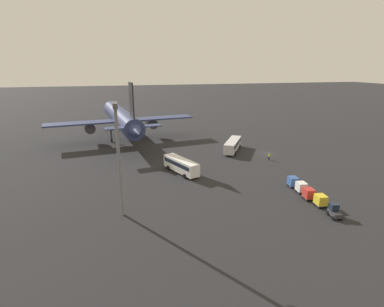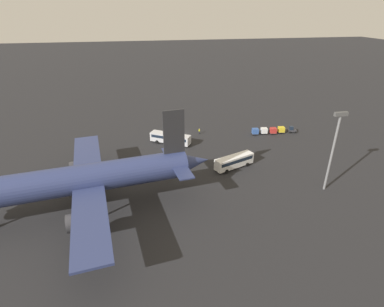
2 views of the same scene
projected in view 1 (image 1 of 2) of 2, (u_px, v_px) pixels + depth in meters
The scene contains 11 objects.
ground_plane at pixel (266, 154), 81.22m from camera, with size 600.00×600.00×0.00m, color #232326.
airplane at pixel (121, 118), 94.14m from camera, with size 52.84×45.34×18.99m.
shuttle_bus_near at pixel (233, 144), 83.35m from camera, with size 11.71×8.86×3.06m.
shuttle_bus_far at pixel (181, 165), 66.21m from camera, with size 10.88×6.22×3.19m.
baggage_tug at pixel (334, 211), 47.16m from camera, with size 2.61×2.04×2.10m.
worker_person at pixel (269, 156), 75.72m from camera, with size 0.38×0.38×1.74m.
cargo_cart_yellow at pixel (321, 200), 50.53m from camera, with size 2.18×1.90×2.06m.
cargo_cart_red at pixel (309, 193), 53.16m from camera, with size 2.18×1.90×2.06m.
cargo_cart_white at pixel (301, 187), 55.96m from camera, with size 2.18×1.90×2.06m.
cargo_cart_blue at pixel (293, 181), 58.68m from camera, with size 2.18×1.90×2.06m.
light_pole at pixel (118, 149), 44.97m from camera, with size 2.80×0.70×17.90m.
Camera 1 is at (-70.25, 39.16, 23.07)m, focal length 28.00 mm.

